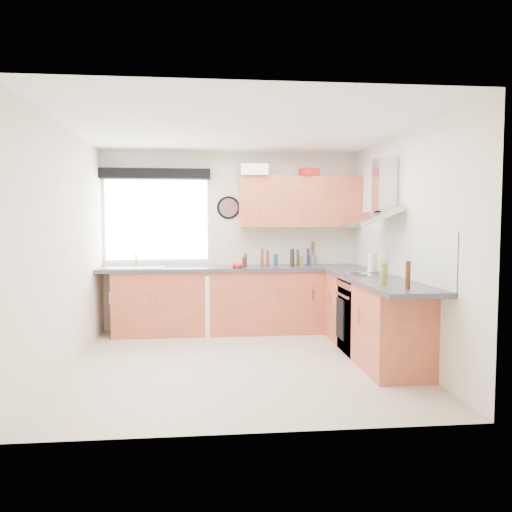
{
  "coord_description": "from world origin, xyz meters",
  "views": [
    {
      "loc": [
        -0.37,
        -5.29,
        1.53
      ],
      "look_at": [
        0.25,
        0.85,
        1.1
      ],
      "focal_mm": 35.0,
      "sensor_mm": 36.0,
      "label": 1
    }
  ],
  "objects": [
    {
      "name": "hob_plate",
      "position": [
        1.5,
        0.3,
        0.92
      ],
      "size": [
        0.52,
        0.52,
        0.01
      ],
      "primitive_type": "cube",
      "color": "#B3B4B4",
      "rests_on": "worktop_right"
    },
    {
      "name": "wall_back",
      "position": [
        0.0,
        1.8,
        1.25
      ],
      "size": [
        3.6,
        0.02,
        2.5
      ],
      "primitive_type": "cube",
      "color": "silver",
      "rests_on": "ground_plane"
    },
    {
      "name": "casserole",
      "position": [
        0.3,
        1.52,
        2.23
      ],
      "size": [
        0.39,
        0.29,
        0.15
      ],
      "primitive_type": "cube",
      "rotation": [
        0.0,
        0.0,
        -0.09
      ],
      "color": "white",
      "rests_on": "upper_cabinets"
    },
    {
      "name": "sink",
      "position": [
        -1.33,
        1.5,
        0.95
      ],
      "size": [
        0.84,
        0.46,
        0.1
      ],
      "primitive_type": null,
      "color": "#B3B4B4",
      "rests_on": "worktop_back"
    },
    {
      "name": "base_cab_corner",
      "position": [
        1.5,
        1.5,
        0.43
      ],
      "size": [
        0.6,
        0.6,
        0.86
      ],
      "primitive_type": "cube",
      "color": "#AA4D31",
      "rests_on": "ground_plane"
    },
    {
      "name": "bottle_1",
      "position": [
        1.47,
        -0.91,
        1.04
      ],
      "size": [
        0.05,
        0.05,
        0.26
      ],
      "primitive_type": "cylinder",
      "color": "#522011",
      "rests_on": "worktop_right"
    },
    {
      "name": "splashback",
      "position": [
        1.79,
        0.3,
        1.18
      ],
      "size": [
        0.01,
        3.0,
        0.54
      ],
      "primitive_type": "cube",
      "color": "white",
      "rests_on": "wall_right"
    },
    {
      "name": "jar_0",
      "position": [
        0.17,
        1.54,
        1.0
      ],
      "size": [
        0.05,
        0.05,
        0.17
      ],
      "primitive_type": "cylinder",
      "color": "#295B20",
      "rests_on": "worktop_back"
    },
    {
      "name": "tomato_cluster",
      "position": [
        0.04,
        1.3,
        0.94
      ],
      "size": [
        0.16,
        0.16,
        0.06
      ],
      "primitive_type": null,
      "rotation": [
        0.0,
        0.0,
        -0.11
      ],
      "color": "red",
      "rests_on": "worktop_back"
    },
    {
      "name": "worktop_right",
      "position": [
        1.5,
        0.0,
        0.89
      ],
      "size": [
        0.62,
        2.42,
        0.05
      ],
      "primitive_type": "cube",
      "color": "#313038",
      "rests_on": "base_cab_right"
    },
    {
      "name": "base_cab_back",
      "position": [
        -0.1,
        1.51,
        0.43
      ],
      "size": [
        3.0,
        0.58,
        0.86
      ],
      "primitive_type": "cube",
      "color": "#AA4D31",
      "rests_on": "ground_plane"
    },
    {
      "name": "bottle_0",
      "position": [
        1.38,
        -0.54,
        1.01
      ],
      "size": [
        0.07,
        0.07,
        0.21
      ],
      "primitive_type": "cylinder",
      "color": "olive",
      "rests_on": "worktop_right"
    },
    {
      "name": "worktop_back",
      "position": [
        0.0,
        1.5,
        0.89
      ],
      "size": [
        3.6,
        0.62,
        0.05
      ],
      "primitive_type": "cube",
      "color": "#313038",
      "rests_on": "base_cab_back"
    },
    {
      "name": "washing_machine",
      "position": [
        -0.15,
        1.52,
        0.41
      ],
      "size": [
        0.63,
        0.62,
        0.81
      ],
      "primitive_type": "cube",
      "rotation": [
        0.0,
        0.0,
        0.16
      ],
      "color": "white",
      "rests_on": "ground_plane"
    },
    {
      "name": "oven",
      "position": [
        1.5,
        0.3,
        0.42
      ],
      "size": [
        0.56,
        0.58,
        0.85
      ],
      "primitive_type": "cube",
      "color": "black",
      "rests_on": "ground_plane"
    },
    {
      "name": "ground_plane",
      "position": [
        0.0,
        0.0,
        0.0
      ],
      "size": [
        3.6,
        3.6,
        0.0
      ],
      "primitive_type": "plane",
      "color": "beige"
    },
    {
      "name": "jar_7",
      "position": [
        0.61,
        1.63,
        0.99
      ],
      "size": [
        0.06,
        0.06,
        0.16
      ],
      "primitive_type": "cylinder",
      "color": "navy",
      "rests_on": "worktop_back"
    },
    {
      "name": "base_cab_right",
      "position": [
        1.51,
        0.15,
        0.43
      ],
      "size": [
        0.58,
        2.1,
        0.86
      ],
      "primitive_type": "cube",
      "color": "#AA4D31",
      "rests_on": "ground_plane"
    },
    {
      "name": "wall_front",
      "position": [
        0.0,
        -1.8,
        1.25
      ],
      "size": [
        3.6,
        0.02,
        2.5
      ],
      "primitive_type": "cube",
      "color": "silver",
      "rests_on": "ground_plane"
    },
    {
      "name": "jar_6",
      "position": [
        0.89,
        1.46,
        1.03
      ],
      "size": [
        0.04,
        0.04,
        0.23
      ],
      "primitive_type": "cylinder",
      "color": "#1E4418",
      "rests_on": "worktop_back"
    },
    {
      "name": "kitchen_roll",
      "position": [
        1.62,
        0.5,
        1.03
      ],
      "size": [
        0.12,
        0.12,
        0.25
      ],
      "primitive_type": "cylinder",
      "rotation": [
        0.0,
        0.0,
        0.1
      ],
      "color": "white",
      "rests_on": "worktop_right"
    },
    {
      "name": "jar_2",
      "position": [
        0.15,
        1.44,
        0.98
      ],
      "size": [
        0.07,
        0.07,
        0.13
      ],
      "primitive_type": "cylinder",
      "color": "#3A1714",
      "rests_on": "worktop_back"
    },
    {
      "name": "jar_1",
      "position": [
        0.94,
        1.47,
        0.98
      ],
      "size": [
        0.06,
        0.06,
        0.14
      ],
      "primitive_type": "cylinder",
      "color": "olive",
      "rests_on": "worktop_back"
    },
    {
      "name": "wall_right",
      "position": [
        1.8,
        0.0,
        1.25
      ],
      "size": [
        0.02,
        3.6,
        2.5
      ],
      "primitive_type": "cube",
      "color": "silver",
      "rests_on": "ground_plane"
    },
    {
      "name": "utensil_pot",
      "position": [
        1.15,
        1.7,
        0.98
      ],
      "size": [
        0.1,
        0.1,
        0.14
      ],
      "primitive_type": "cylinder",
      "rotation": [
        0.0,
        0.0,
        -0.07
      ],
      "color": "gray",
      "rests_on": "worktop_back"
    },
    {
      "name": "wall_left",
      "position": [
        -1.8,
        0.0,
        1.25
      ],
      "size": [
        0.02,
        3.6,
        2.5
      ],
      "primitive_type": "cube",
      "color": "silver",
      "rests_on": "ground_plane"
    },
    {
      "name": "storage_box",
      "position": [
        1.05,
        1.52,
        2.2
      ],
      "size": [
        0.27,
        0.25,
        0.1
      ],
      "primitive_type": "cube",
      "rotation": [
        0.0,
        0.0,
        0.35
      ],
      "color": "#A71A16",
      "rests_on": "upper_cabinets"
    },
    {
      "name": "jar_8",
      "position": [
        1.08,
        1.66,
        1.03
      ],
      "size": [
        0.04,
        0.04,
        0.23
      ],
      "primitive_type": "cylinder",
      "color": "navy",
      "rests_on": "worktop_back"
    },
    {
      "name": "upper_cabinets",
      "position": [
        0.95,
        1.62,
        1.8
      ],
      "size": [
        1.7,
        0.35,
        0.7
      ],
      "primitive_type": "cube",
      "color": "#AA4D31",
      "rests_on": "wall_back"
    },
    {
      "name": "ceiling",
      "position": [
        0.0,
        0.0,
        2.5
      ],
      "size": [
        3.6,
        3.6,
        0.02
      ],
      "primitive_type": "cube",
      "color": "white",
      "rests_on": "wall_back"
    },
    {
      "name": "jar_3",
      "position": [
        0.39,
        1.42,
        1.04
      ],
      "size": [
        0.04,
        0.04,
        0.25
      ],
      "primitive_type": "cylinder",
      "color": "brown",
      "rests_on": "worktop_back"
    },
    {
      "name": "jar_5",
      "position": [
        0.46,
        1.36,
        1.03
      ],
      "size": [
        0.04,
        0.04,
        0.23
      ],
      "primitive_type": "cylinder",
      "color": "maroon",
      "rests_on": "worktop_back"
    },
    {
      "name": "wall_clock",
      "position": [
        -0.05,
        1.78,
        1.72
      ],
      "size": [
        0.33,
        0.04,
        0.33
      ],
      "primitive_type": "cylinder",
      "rotation": [
        1.57,
        0.0,
        0.0
      ],
      "color": "black",
      "rests_on": "wall_back"
    },
    {
      "name": "jar_4",
      "position": [
        0.81,
        1.45,
        1.03
      ],
      "size": [
        0.06,
        0.06,
        0.24
      ],
      "primitive_type": "cylinder",
      "color": "black",
      "rests_on": "worktop_back"
    },
    {
      "name": "window_blind",
      "position": [
        -1.05,
        1.7,
        2.18
      ],
      "size": [
        1.5,
        0.18,
        0.14
      ],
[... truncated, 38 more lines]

